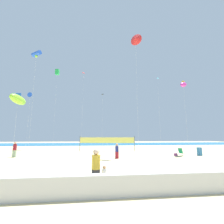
% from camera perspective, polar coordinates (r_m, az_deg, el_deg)
% --- Properties ---
extents(ground_plane, '(120.00, 120.00, 0.00)m').
position_cam_1_polar(ground_plane, '(15.70, -3.48, -17.48)').
color(ground_plane, '#D1BC89').
extents(ocean_band, '(120.00, 20.00, 0.01)m').
position_cam_1_polar(ocean_band, '(50.64, -5.88, -11.71)').
color(ocean_band, '#1E6B99').
rests_on(ocean_band, ground).
extents(boardwalk_ledge, '(28.00, 0.44, 0.83)m').
position_cam_1_polar(boardwalk_ledge, '(6.58, 1.83, -25.54)').
color(boardwalk_ledge, beige).
rests_on(boardwalk_ledge, ground).
extents(mother_figure, '(0.39, 0.39, 1.71)m').
position_cam_1_polar(mother_figure, '(7.63, -5.99, -19.38)').
color(mother_figure, '#2D2D33').
rests_on(mother_figure, ground).
extents(toddler_figure, '(0.22, 0.22, 0.94)m').
position_cam_1_polar(toddler_figure, '(7.69, -2.86, -22.45)').
color(toddler_figure, '#7A3872').
rests_on(toddler_figure, ground).
extents(beachgoer_navy_shirt, '(0.36, 0.36, 1.56)m').
position_cam_1_polar(beachgoer_navy_shirt, '(16.81, 1.83, -14.09)').
color(beachgoer_navy_shirt, maroon).
rests_on(beachgoer_navy_shirt, ground).
extents(beachgoer_maroon_shirt, '(0.39, 0.39, 1.71)m').
position_cam_1_polar(beachgoer_maroon_shirt, '(20.92, -32.45, -11.50)').
color(beachgoer_maroon_shirt, '#99B28C').
rests_on(beachgoer_maroon_shirt, ground).
extents(folding_beach_chair, '(0.52, 0.65, 0.89)m').
position_cam_1_polar(folding_beach_chair, '(21.10, 24.27, -13.31)').
color(folding_beach_chair, '#1E8C4C').
rests_on(folding_beach_chair, ground).
extents(trash_barrel, '(0.60, 0.60, 0.98)m').
position_cam_1_polar(trash_barrel, '(22.25, 29.74, -12.60)').
color(trash_barrel, teal).
rests_on(trash_barrel, ground).
extents(volleyball_net, '(8.77, 1.64, 2.40)m').
position_cam_1_polar(volleyball_net, '(25.16, -1.92, -10.62)').
color(volleyball_net, '#4C4C51').
rests_on(volleyball_net, ground).
extents(beach_handbag, '(0.38, 0.19, 0.31)m').
position_cam_1_polar(beach_handbag, '(20.70, 22.58, -14.38)').
color(beach_handbag, '#7A3872').
rests_on(beach_handbag, ground).
extents(kite_cyan_diamond, '(0.54, 0.55, 14.99)m').
position_cam_1_polar(kite_cyan_diamond, '(35.19, 16.63, 11.26)').
color(kite_cyan_diamond, silver).
rests_on(kite_cyan_diamond, ground).
extents(kite_blue_tube, '(1.70, 1.49, 14.96)m').
position_cam_1_polar(kite_blue_tube, '(27.20, -26.26, 18.76)').
color(kite_blue_tube, silver).
rests_on(kite_blue_tube, ground).
extents(kite_magenta_inflatable, '(2.03, 1.96, 10.21)m').
position_cam_1_polar(kite_magenta_inflatable, '(24.42, 25.00, 9.20)').
color(kite_magenta_inflatable, silver).
rests_on(kite_magenta_inflatable, ground).
extents(kite_red_diamond, '(0.77, 0.77, 15.76)m').
position_cam_1_polar(kite_red_diamond, '(33.71, -10.53, 13.52)').
color(kite_red_diamond, silver).
rests_on(kite_red_diamond, ground).
extents(kite_red_delta, '(1.59, 1.38, 16.65)m').
position_cam_1_polar(kite_red_delta, '(24.04, 8.75, 25.25)').
color(kite_red_delta, silver).
rests_on(kite_red_delta, ground).
extents(kite_blue_delta, '(0.96, 0.53, 10.53)m').
position_cam_1_polar(kite_blue_delta, '(32.92, -28.10, 5.59)').
color(kite_blue_delta, silver).
rests_on(kite_blue_delta, ground).
extents(kite_lime_inflatable, '(1.23, 2.88, 7.12)m').
position_cam_1_polar(kite_lime_inflatable, '(20.10, -31.54, 3.96)').
color(kite_lime_inflatable, silver).
rests_on(kite_lime_inflatable, ground).
extents(kite_black_diamond, '(0.59, 0.59, 11.61)m').
position_cam_1_polar(kite_black_diamond, '(33.74, -3.57, 6.02)').
color(kite_black_diamond, silver).
rests_on(kite_black_diamond, ground).
extents(kite_green_box, '(0.80, 0.80, 16.45)m').
position_cam_1_polar(kite_green_box, '(35.68, -19.68, 13.76)').
color(kite_green_box, silver).
rests_on(kite_green_box, ground).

